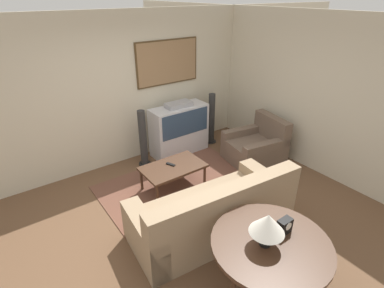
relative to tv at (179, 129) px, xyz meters
name	(u,v)px	position (x,y,z in m)	size (l,w,h in m)	color
ground_plane	(190,217)	(-0.98, -1.74, -0.50)	(12.00, 12.00, 0.00)	brown
wall_back	(121,91)	(-0.96, 0.39, 0.86)	(12.00, 0.10, 2.70)	beige
wall_right	(314,95)	(1.65, -1.74, 0.85)	(0.06, 12.00, 2.70)	beige
area_rug	(176,182)	(-0.67, -0.89, -0.50)	(2.54, 1.48, 0.01)	brown
tv	(179,129)	(0.00, 0.00, 0.00)	(1.14, 0.46, 1.07)	silver
couch	(214,214)	(-0.90, -2.17, -0.19)	(2.24, 1.15, 0.91)	#9E8466
armchair	(256,147)	(1.00, -1.14, -0.23)	(1.09, 1.02, 0.85)	brown
coffee_table	(173,168)	(-0.78, -0.99, -0.12)	(1.00, 0.61, 0.42)	#472D1E
console_table	(271,247)	(-1.05, -3.22, 0.17)	(1.20, 1.20, 0.74)	#472D1E
table_lamp	(268,224)	(-1.12, -3.19, 0.50)	(0.34, 0.34, 0.37)	black
mantel_clock	(284,226)	(-0.84, -3.19, 0.32)	(0.16, 0.10, 0.17)	black
remote	(171,164)	(-0.79, -0.93, -0.07)	(0.10, 0.16, 0.02)	black
speaker_tower_left	(143,140)	(-0.81, -0.02, 0.01)	(0.23, 0.23, 1.08)	black
speaker_tower_right	(211,120)	(0.81, -0.02, 0.01)	(0.23, 0.23, 1.08)	black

